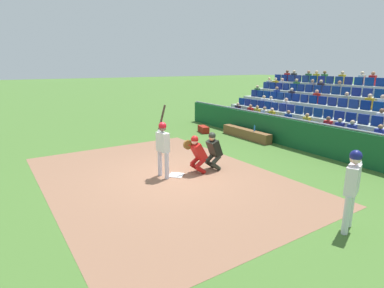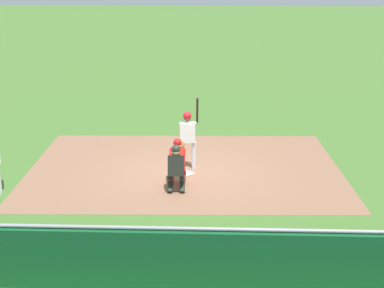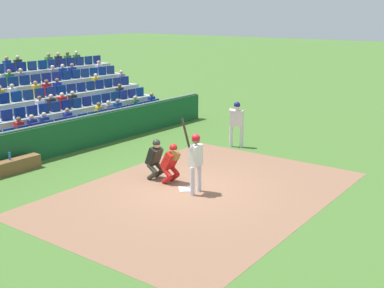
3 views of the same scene
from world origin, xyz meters
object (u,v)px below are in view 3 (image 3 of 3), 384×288
Objects in this scene: water_bottle_on_bench at (9,156)px; on_deck_batter at (237,120)px; batter_at_plate at (195,157)px; home_plate_marker at (187,189)px; home_plate_umpire at (155,157)px; catcher_crouching at (171,161)px.

water_bottle_on_bench is 0.14× the size of on_deck_batter.
on_deck_batter is at bearing -159.40° from batter_at_plate.
batter_at_plate is 6.20m from water_bottle_on_bench.
home_plate_umpire is at bearing -95.65° from home_plate_marker.
batter_at_plate is 1.70× the size of home_plate_umpire.
catcher_crouching reaches higher than home_plate_marker.
water_bottle_on_bench is at bearing -28.89° from on_deck_batter.
home_plate_marker is 0.25× the size of on_deck_batter.
home_plate_marker is 1.14m from batter_at_plate.
on_deck_batter is at bearing -163.23° from home_plate_marker.
water_bottle_on_bench is (2.42, -4.05, -0.14)m from home_plate_umpire.
on_deck_batter reaches higher than home_plate_umpire.
home_plate_marker is 0.35× the size of catcher_crouching.
catcher_crouching is at bearing 117.21° from water_bottle_on_bench.
on_deck_batter is (-7.12, 3.93, 0.50)m from water_bottle_on_bench.
water_bottle_on_bench is at bearing -66.95° from home_plate_marker.
home_plate_marker is 5.15m from on_deck_batter.
home_plate_umpire is at bearing -90.48° from catcher_crouching.
home_plate_umpire is at bearing 1.51° from on_deck_batter.
home_plate_marker is at bearing -103.64° from batter_at_plate.
on_deck_batter is at bearing -178.49° from home_plate_umpire.
home_plate_umpire is (-0.13, -1.33, 0.69)m from home_plate_marker.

